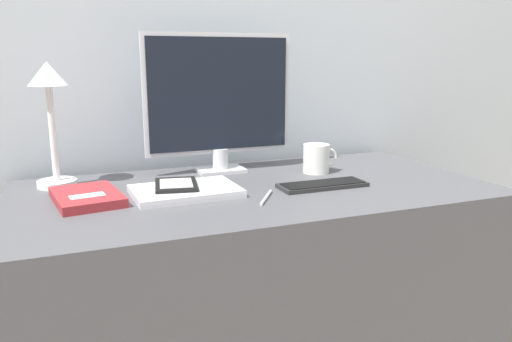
{
  "coord_description": "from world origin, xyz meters",
  "views": [
    {
      "loc": [
        -0.53,
        -1.23,
        1.09
      ],
      "look_at": [
        -0.01,
        0.1,
        0.76
      ],
      "focal_mm": 35.0,
      "sensor_mm": 36.0,
      "label": 1
    }
  ],
  "objects_px": {
    "keyboard": "(323,185)",
    "coffee_mug": "(317,159)",
    "laptop": "(186,191)",
    "notebook": "(87,197)",
    "ereader": "(176,185)",
    "pen": "(266,197)",
    "desk_lamp": "(50,103)",
    "monitor": "(219,100)"
  },
  "relations": [
    {
      "from": "keyboard",
      "to": "coffee_mug",
      "type": "distance_m",
      "value": 0.2
    },
    {
      "from": "laptop",
      "to": "notebook",
      "type": "bearing_deg",
      "value": 173.52
    },
    {
      "from": "ereader",
      "to": "pen",
      "type": "distance_m",
      "value": 0.27
    },
    {
      "from": "ereader",
      "to": "pen",
      "type": "height_order",
      "value": "ereader"
    },
    {
      "from": "notebook",
      "to": "coffee_mug",
      "type": "relative_size",
      "value": 2.06
    },
    {
      "from": "laptop",
      "to": "keyboard",
      "type": "bearing_deg",
      "value": -9.28
    },
    {
      "from": "keyboard",
      "to": "ereader",
      "type": "distance_m",
      "value": 0.44
    },
    {
      "from": "ereader",
      "to": "desk_lamp",
      "type": "bearing_deg",
      "value": 146.86
    },
    {
      "from": "monitor",
      "to": "laptop",
      "type": "relative_size",
      "value": 1.66
    },
    {
      "from": "monitor",
      "to": "keyboard",
      "type": "relative_size",
      "value": 1.86
    },
    {
      "from": "coffee_mug",
      "to": "pen",
      "type": "bearing_deg",
      "value": -139.99
    },
    {
      "from": "monitor",
      "to": "coffee_mug",
      "type": "distance_m",
      "value": 0.39
    },
    {
      "from": "ereader",
      "to": "pen",
      "type": "xyz_separation_m",
      "value": [
        0.22,
        -0.15,
        -0.02
      ]
    },
    {
      "from": "ereader",
      "to": "notebook",
      "type": "relative_size",
      "value": 0.69
    },
    {
      "from": "laptop",
      "to": "desk_lamp",
      "type": "bearing_deg",
      "value": 145.65
    },
    {
      "from": "laptop",
      "to": "pen",
      "type": "bearing_deg",
      "value": -32.29
    },
    {
      "from": "monitor",
      "to": "desk_lamp",
      "type": "bearing_deg",
      "value": -178.25
    },
    {
      "from": "monitor",
      "to": "keyboard",
      "type": "height_order",
      "value": "monitor"
    },
    {
      "from": "keyboard",
      "to": "coffee_mug",
      "type": "xyz_separation_m",
      "value": [
        0.08,
        0.18,
        0.04
      ]
    },
    {
      "from": "ereader",
      "to": "coffee_mug",
      "type": "bearing_deg",
      "value": 10.05
    },
    {
      "from": "monitor",
      "to": "keyboard",
      "type": "distance_m",
      "value": 0.46
    },
    {
      "from": "laptop",
      "to": "monitor",
      "type": "bearing_deg",
      "value": 53.92
    },
    {
      "from": "desk_lamp",
      "to": "notebook",
      "type": "bearing_deg",
      "value": -69.71
    },
    {
      "from": "monitor",
      "to": "coffee_mug",
      "type": "xyz_separation_m",
      "value": [
        0.3,
        -0.14,
        -0.2
      ]
    },
    {
      "from": "notebook",
      "to": "monitor",
      "type": "bearing_deg",
      "value": 26.05
    },
    {
      "from": "monitor",
      "to": "notebook",
      "type": "bearing_deg",
      "value": -153.95
    },
    {
      "from": "monitor",
      "to": "keyboard",
      "type": "bearing_deg",
      "value": -54.48
    },
    {
      "from": "monitor",
      "to": "notebook",
      "type": "xyz_separation_m",
      "value": [
        -0.45,
        -0.22,
        -0.23
      ]
    },
    {
      "from": "desk_lamp",
      "to": "pen",
      "type": "distance_m",
      "value": 0.7
    },
    {
      "from": "monitor",
      "to": "laptop",
      "type": "xyz_separation_m",
      "value": [
        -0.18,
        -0.25,
        -0.24
      ]
    },
    {
      "from": "laptop",
      "to": "pen",
      "type": "height_order",
      "value": "laptop"
    },
    {
      "from": "laptop",
      "to": "ereader",
      "type": "distance_m",
      "value": 0.04
    },
    {
      "from": "keyboard",
      "to": "pen",
      "type": "xyz_separation_m",
      "value": [
        -0.21,
        -0.06,
        -0.0
      ]
    },
    {
      "from": "coffee_mug",
      "to": "notebook",
      "type": "bearing_deg",
      "value": -173.65
    },
    {
      "from": "notebook",
      "to": "coffee_mug",
      "type": "distance_m",
      "value": 0.76
    },
    {
      "from": "notebook",
      "to": "coffee_mug",
      "type": "height_order",
      "value": "coffee_mug"
    },
    {
      "from": "ereader",
      "to": "keyboard",
      "type": "bearing_deg",
      "value": -11.97
    },
    {
      "from": "monitor",
      "to": "desk_lamp",
      "type": "xyz_separation_m",
      "value": [
        -0.53,
        -0.02,
        0.01
      ]
    },
    {
      "from": "desk_lamp",
      "to": "pen",
      "type": "height_order",
      "value": "desk_lamp"
    },
    {
      "from": "laptop",
      "to": "ereader",
      "type": "height_order",
      "value": "ereader"
    },
    {
      "from": "monitor",
      "to": "ereader",
      "type": "relative_size",
      "value": 2.85
    },
    {
      "from": "pen",
      "to": "desk_lamp",
      "type": "bearing_deg",
      "value": 146.4
    }
  ]
}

